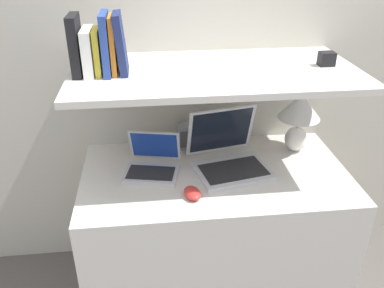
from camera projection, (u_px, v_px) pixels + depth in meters
name	position (u px, v px, depth m)	size (l,w,h in m)	color
wall_back	(204.00, 56.00, 2.06)	(6.00, 0.05, 2.40)	beige
desk	(213.00, 235.00, 2.09)	(1.25, 0.69, 0.76)	silver
back_riser	(204.00, 162.00, 2.30)	(1.25, 0.04, 1.21)	beige
shelf	(215.00, 72.00, 1.76)	(1.25, 0.62, 0.03)	silver
table_lamp	(299.00, 113.00, 2.01)	(0.21, 0.21, 0.31)	white
laptop_large	(228.00, 156.00, 1.92)	(0.39, 0.39, 0.27)	silver
laptop_small	(152.00, 164.00, 1.89)	(0.28, 0.27, 0.18)	silver
computer_mouse	(192.00, 193.00, 1.73)	(0.09, 0.12, 0.04)	red
router_box	(187.00, 136.00, 2.09)	(0.09, 0.07, 0.13)	gray
book_black	(76.00, 45.00, 1.64)	(0.04, 0.15, 0.24)	black
book_white	(89.00, 52.00, 1.65)	(0.04, 0.17, 0.19)	silver
book_yellow	(98.00, 52.00, 1.66)	(0.02, 0.13, 0.18)	gold
book_blue	(106.00, 44.00, 1.65)	(0.03, 0.18, 0.25)	#284293
book_orange	(113.00, 45.00, 1.65)	(0.02, 0.13, 0.23)	orange
book_navy	(121.00, 44.00, 1.65)	(0.05, 0.15, 0.25)	navy
shelf_gadget	(327.00, 59.00, 1.78)	(0.07, 0.05, 0.06)	black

